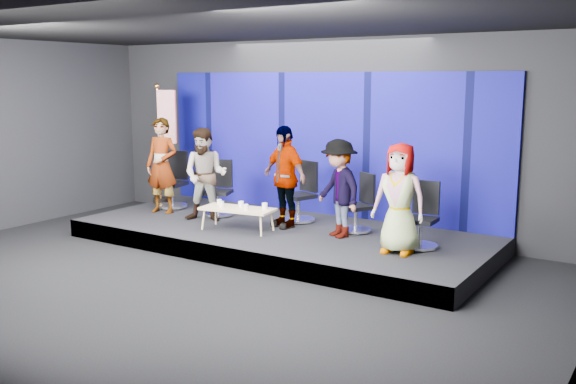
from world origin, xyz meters
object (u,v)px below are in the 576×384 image
(chair_a, at_px, (173,189))
(panelist_a, at_px, (162,166))
(chair_c, at_px, (301,202))
(coffee_table, at_px, (237,210))
(panelist_d, at_px, (339,188))
(panelist_b, at_px, (205,175))
(mug_e, at_px, (265,206))
(chair_d, at_px, (358,213))
(chair_e, at_px, (421,226))
(mug_d, at_px, (246,207))
(mug_a, at_px, (219,202))
(panelist_c, at_px, (284,177))
(panelist_e, at_px, (399,199))
(flag_stand, at_px, (164,141))
(mug_c, at_px, (241,204))
(chair_b, at_px, (219,197))
(mug_b, at_px, (221,204))

(chair_a, bearing_deg, panelist_a, -79.19)
(chair_c, bearing_deg, coffee_table, -96.53)
(panelist_d, bearing_deg, panelist_b, -145.15)
(panelist_d, height_order, mug_e, panelist_d)
(chair_d, height_order, mug_e, chair_d)
(chair_e, height_order, mug_d, chair_e)
(mug_a, relative_size, mug_d, 1.01)
(panelist_c, distance_m, chair_e, 2.52)
(chair_a, bearing_deg, panelist_e, -18.03)
(panelist_a, distance_m, panelist_b, 1.14)
(flag_stand, bearing_deg, chair_a, -47.11)
(panelist_b, relative_size, flag_stand, 0.69)
(chair_c, relative_size, flag_stand, 0.44)
(chair_c, bearing_deg, panelist_d, -12.16)
(mug_c, height_order, mug_d, mug_c)
(chair_b, bearing_deg, panelist_a, 179.55)
(mug_b, bearing_deg, panelist_e, 4.34)
(chair_e, xyz_separation_m, mug_b, (-3.23, -0.70, 0.10))
(mug_e, bearing_deg, panelist_e, -0.31)
(chair_c, height_order, flag_stand, flag_stand)
(panelist_d, bearing_deg, chair_c, 179.36)
(mug_d, bearing_deg, panelist_a, 168.73)
(panelist_b, relative_size, mug_c, 15.49)
(panelist_e, xyz_separation_m, mug_a, (-3.20, -0.11, -0.37))
(mug_b, bearing_deg, panelist_b, 149.91)
(panelist_c, xyz_separation_m, mug_e, (-0.06, -0.50, -0.43))
(panelist_c, bearing_deg, mug_e, -78.94)
(mug_c, bearing_deg, mug_b, -151.17)
(panelist_e, distance_m, mug_e, 2.38)
(mug_c, xyz_separation_m, flag_stand, (-2.65, 1.02, 0.84))
(chair_b, bearing_deg, chair_e, -23.20)
(chair_a, distance_m, panelist_b, 1.51)
(panelist_c, relative_size, coffee_table, 1.34)
(mug_a, bearing_deg, panelist_b, 153.51)
(panelist_a, xyz_separation_m, mug_b, (1.78, -0.48, -0.46))
(chair_d, distance_m, mug_c, 1.94)
(chair_b, distance_m, mug_d, 1.49)
(chair_a, distance_m, panelist_a, 0.73)
(panelist_b, xyz_separation_m, coffee_table, (0.91, -0.28, -0.47))
(flag_stand, bearing_deg, panelist_d, -26.14)
(chair_e, height_order, panelist_e, panelist_e)
(panelist_e, relative_size, mug_b, 16.15)
(panelist_c, distance_m, mug_a, 1.18)
(panelist_a, distance_m, panelist_d, 3.66)
(panelist_c, height_order, panelist_e, panelist_c)
(mug_b, bearing_deg, flag_stand, 153.56)
(chair_c, bearing_deg, chair_a, -156.09)
(panelist_d, height_order, mug_b, panelist_d)
(panelist_d, distance_m, mug_b, 2.00)
(panelist_a, xyz_separation_m, chair_d, (3.77, 0.62, -0.57))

